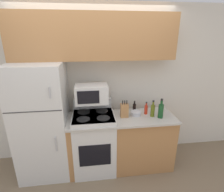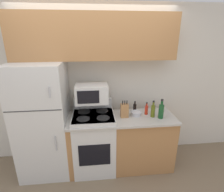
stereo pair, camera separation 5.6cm
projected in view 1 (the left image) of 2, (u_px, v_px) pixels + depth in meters
The scene contains 13 objects.
ground_plane at pixel (100, 179), 2.66m from camera, with size 12.00×12.00×0.00m, color #7F6B51.
wall_back at pixel (96, 86), 2.92m from camera, with size 8.00×0.05×2.55m.
lower_cabinets at pixel (121, 142), 2.81m from camera, with size 1.63×0.60×0.90m.
refrigerator at pixel (43, 121), 2.60m from camera, with size 0.72×0.72×1.73m.
upper_cabinets at pixel (95, 37), 2.48m from camera, with size 2.35×0.34×0.65m.
stove at pixel (94, 142), 2.74m from camera, with size 0.62×0.59×1.12m.
microwave at pixel (92, 94), 2.58m from camera, with size 0.48×0.33×0.27m.
knife_block at pixel (124, 110), 2.62m from camera, with size 0.12×0.09×0.27m.
bowl at pixel (136, 113), 2.71m from camera, with size 0.17×0.17×0.06m.
bottle_soy_sauce at pixel (134, 107), 2.83m from camera, with size 0.05×0.05×0.18m.
bottle_hot_sauce at pixel (146, 109), 2.73m from camera, with size 0.05×0.05×0.20m.
bottle_olive_oil at pixel (153, 110), 2.64m from camera, with size 0.06×0.06×0.26m.
bottle_wine_green at pixel (161, 110), 2.60m from camera, with size 0.08×0.08×0.30m.
Camera 1 is at (-0.09, -2.09, 2.08)m, focal length 28.00 mm.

